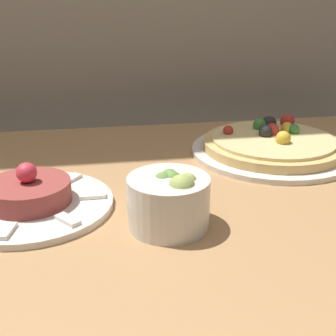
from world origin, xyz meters
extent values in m
cube|color=#AD7F51|center=(0.00, 0.37, 0.74)|extent=(1.23, 0.74, 0.03)
cylinder|color=#AD7F51|center=(0.55, 0.68, 0.36)|extent=(0.06, 0.06, 0.72)
cylinder|color=silver|center=(0.28, 0.51, 0.76)|extent=(0.31, 0.31, 0.01)
cylinder|color=#DBB26B|center=(0.28, 0.51, 0.77)|extent=(0.27, 0.27, 0.02)
cylinder|color=#E0C684|center=(0.28, 0.51, 0.79)|extent=(0.24, 0.24, 0.01)
sphere|color=#387F33|center=(0.28, 0.57, 0.80)|extent=(0.03, 0.03, 0.03)
sphere|color=black|center=(0.27, 0.52, 0.80)|extent=(0.03, 0.03, 0.03)
sphere|color=#B22D23|center=(0.20, 0.55, 0.80)|extent=(0.02, 0.02, 0.02)
sphere|color=black|center=(0.30, 0.57, 0.80)|extent=(0.03, 0.03, 0.03)
sphere|color=#387F33|center=(0.33, 0.53, 0.80)|extent=(0.02, 0.02, 0.02)
sphere|color=gold|center=(0.32, 0.54, 0.80)|extent=(0.02, 0.02, 0.02)
sphere|color=#B22D23|center=(0.34, 0.58, 0.80)|extent=(0.03, 0.03, 0.03)
sphere|color=#B22D23|center=(0.29, 0.48, 0.80)|extent=(0.02, 0.02, 0.02)
sphere|color=#B22D23|center=(0.29, 0.53, 0.80)|extent=(0.03, 0.03, 0.03)
sphere|color=gold|center=(0.29, 0.48, 0.80)|extent=(0.03, 0.03, 0.03)
cylinder|color=silver|center=(-0.16, 0.34, 0.76)|extent=(0.25, 0.25, 0.01)
cylinder|color=#933D38|center=(-0.16, 0.34, 0.78)|extent=(0.12, 0.12, 0.03)
sphere|color=#E0384C|center=(-0.16, 0.34, 0.81)|extent=(0.03, 0.03, 0.03)
cube|color=white|center=(-0.07, 0.34, 0.77)|extent=(0.04, 0.02, 0.01)
cube|color=white|center=(-0.10, 0.41, 0.77)|extent=(0.04, 0.04, 0.01)
cube|color=white|center=(-0.18, 0.43, 0.77)|extent=(0.02, 0.04, 0.01)
cube|color=white|center=(-0.18, 0.25, 0.77)|extent=(0.02, 0.04, 0.01)
cube|color=white|center=(-0.10, 0.27, 0.77)|extent=(0.04, 0.04, 0.01)
cylinder|color=silver|center=(0.03, 0.25, 0.79)|extent=(0.11, 0.11, 0.07)
sphere|color=#668E42|center=(0.03, 0.26, 0.82)|extent=(0.02, 0.02, 0.02)
sphere|color=#A3B25B|center=(0.05, 0.23, 0.82)|extent=(0.04, 0.04, 0.04)
sphere|color=#668E42|center=(0.04, 0.27, 0.82)|extent=(0.02, 0.02, 0.02)
sphere|color=#A3B25B|center=(0.06, 0.25, 0.82)|extent=(0.03, 0.03, 0.03)
sphere|color=#668E42|center=(0.04, 0.26, 0.82)|extent=(0.02, 0.02, 0.02)
camera|label=1|loc=(-0.06, -0.31, 1.07)|focal=50.00mm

